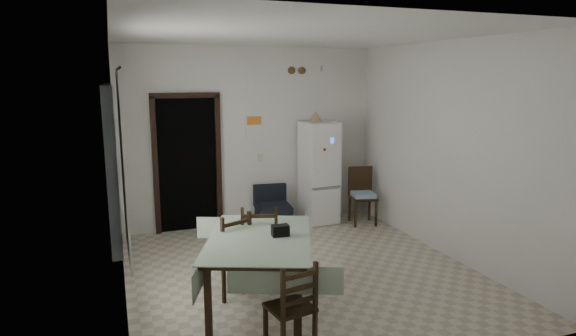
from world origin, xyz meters
The scene contains 25 objects.
ground centered at (0.00, 0.00, 0.00)m, with size 4.50×4.50×0.00m, color #BDB49A.
ceiling centered at (0.00, 0.00, 2.90)m, with size 4.20×4.50×0.02m, color white, non-canonical shape.
wall_back centered at (0.00, 2.25, 1.45)m, with size 4.20×0.02×2.90m, color silver, non-canonical shape.
wall_front centered at (0.00, -2.25, 1.45)m, with size 4.20×0.02×2.90m, color silver, non-canonical shape.
wall_left centered at (-2.10, 0.00, 1.45)m, with size 0.02×4.50×2.90m, color silver, non-canonical shape.
wall_right centered at (2.10, 0.00, 1.45)m, with size 0.02×4.50×2.90m, color silver, non-canonical shape.
doorway centered at (-1.05, 2.45, 1.06)m, with size 1.06×0.52×2.22m.
window_recess centered at (-2.15, -0.20, 1.55)m, with size 0.10×1.20×1.60m, color silver.
curtain centered at (-2.04, -0.20, 1.55)m, with size 0.02×1.45×1.85m, color silver.
curtain_rod centered at (-2.03, -0.20, 2.50)m, with size 0.02×0.02×1.60m, color black.
calendar centered at (0.05, 2.24, 1.62)m, with size 0.28×0.02×0.40m, color white.
calendar_image centered at (0.05, 2.23, 1.72)m, with size 0.24×0.01×0.14m, color orange.
light_switch centered at (0.15, 2.24, 1.10)m, with size 0.08×0.02×0.12m, color beige.
vent_left centered at (0.70, 2.23, 2.52)m, with size 0.12×0.12×0.03m, color brown.
vent_right centered at (0.88, 2.23, 2.52)m, with size 0.12×0.12×0.03m, color brown.
emergency_light centered at (1.35, 2.21, 2.55)m, with size 0.25×0.07×0.09m, color white.
fridge centered at (1.08, 1.93, 0.85)m, with size 0.55×0.55×1.69m, color white, non-canonical shape.
tan_cone centered at (1.02, 1.96, 1.78)m, with size 0.21×0.21×0.18m, color tan.
navy_seat centered at (0.27, 1.93, 0.33)m, with size 0.55×0.53×0.66m, color black, non-canonical shape.
corner_chair centered at (1.71, 1.55, 0.47)m, with size 0.41×0.41×0.94m, color black, non-canonical shape.
dining_table centered at (-0.78, -0.79, 0.41)m, with size 1.02×1.56×0.81m, color #9AAE95, non-canonical shape.
black_bag centered at (-0.57, -0.82, 0.87)m, with size 0.18×0.11×0.11m, color black.
dining_chair_far_left centered at (-0.99, -0.24, 0.48)m, with size 0.41×0.41×0.97m, color black, non-canonical shape.
dining_chair_far_right centered at (-0.61, -0.20, 0.51)m, with size 0.43×0.43×1.01m, color black, non-canonical shape.
dining_chair_near_head centered at (-0.75, -1.60, 0.44)m, with size 0.37×0.37×0.87m, color black, non-canonical shape.
Camera 1 is at (-2.12, -5.28, 2.43)m, focal length 30.00 mm.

